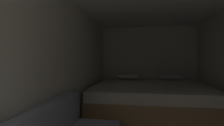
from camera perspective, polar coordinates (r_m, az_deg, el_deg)
The scene contains 3 objects.
wall_back at distance 4.99m, azimuth 11.47°, elevation -0.58°, with size 2.62×0.05×2.08m, color silver.
wall_left at distance 2.65m, azimuth -14.52°, elevation -2.58°, with size 0.05×5.06×2.08m, color silver.
bed at distance 4.01m, azimuth 12.16°, elevation -11.33°, with size 2.40×2.05×0.82m.
Camera 1 is at (-0.24, -0.34, 1.24)m, focal length 28.67 mm.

